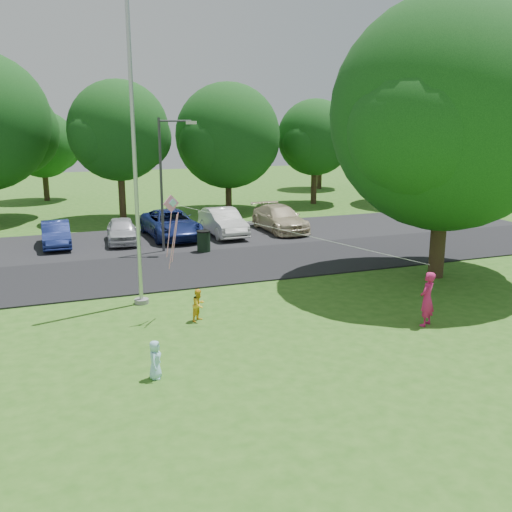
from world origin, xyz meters
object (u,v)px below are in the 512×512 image
object	(u,v)px
kite	(180,219)
flagpole	(136,185)
big_tree	(446,120)
child_yellow	(199,305)
woman	(427,299)
trash_can	(204,242)
child_blue	(155,360)
street_lamp	(166,173)

from	to	relation	value
kite	flagpole	bearing A→B (deg)	102.09
big_tree	child_yellow	distance (m)	11.97
child_yellow	woman	bearing A→B (deg)	-63.71
trash_can	child_blue	xyz separation A→B (m)	(-4.90, -12.94, -0.05)
trash_can	child_yellow	world-z (taller)	trash_can
street_lamp	trash_can	size ratio (longest dim) A/B	5.93
flagpole	woman	world-z (taller)	flagpole
flagpole	kite	size ratio (longest dim) A/B	1.35
big_tree	kite	size ratio (longest dim) A/B	1.48
flagpole	child_yellow	distance (m)	4.60
street_lamp	woman	world-z (taller)	street_lamp
flagpole	big_tree	distance (m)	12.02
big_tree	child_yellow	world-z (taller)	big_tree
big_tree	child_blue	bearing A→B (deg)	-157.23
trash_can	child_blue	world-z (taller)	trash_can
flagpole	woman	xyz separation A→B (m)	(7.94, -5.37, -3.30)
child_blue	child_yellow	bearing A→B (deg)	-6.75
street_lamp	woman	size ratio (longest dim) A/B	3.69
flagpole	kite	xyz separation A→B (m)	(1.03, -1.92, -0.93)
flagpole	trash_can	xyz separation A→B (m)	(4.20, 6.83, -3.62)
street_lamp	big_tree	world-z (taller)	big_tree
trash_can	woman	size ratio (longest dim) A/B	0.62
kite	big_tree	bearing A→B (deg)	-10.64
big_tree	woman	distance (m)	8.03
trash_can	kite	size ratio (longest dim) A/B	0.14
woman	kite	bearing A→B (deg)	-56.11
big_tree	street_lamp	bearing A→B (deg)	137.54
woman	child_blue	xyz separation A→B (m)	(-8.64, -0.74, -0.37)
child_yellow	kite	distance (m)	2.79
flagpole	child_yellow	world-z (taller)	flagpole
big_tree	trash_can	bearing A→B (deg)	134.65
big_tree	flagpole	bearing A→B (deg)	175.83
child_yellow	child_blue	size ratio (longest dim) A/B	1.06
woman	child_yellow	world-z (taller)	woman
street_lamp	child_yellow	bearing A→B (deg)	-78.42
child_blue	trash_can	bearing A→B (deg)	2.50
child_yellow	child_blue	bearing A→B (deg)	-159.40
child_blue	street_lamp	bearing A→B (deg)	9.48
woman	trash_can	bearing A→B (deg)	-102.49
trash_can	child_yellow	bearing A→B (deg)	-106.68
kite	child_blue	bearing A→B (deg)	-128.71
flagpole	trash_can	distance (m)	8.80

